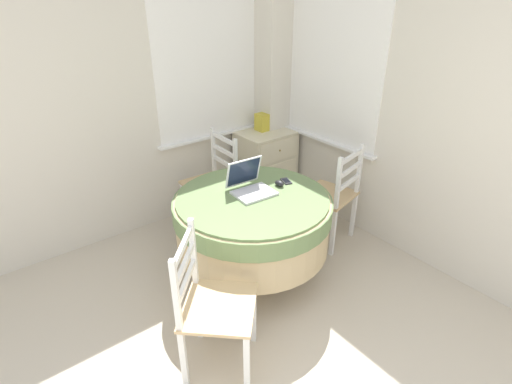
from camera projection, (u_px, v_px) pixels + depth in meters
The scene contains 10 objects.
corner_room_shell at pixel (265, 110), 3.01m from camera, with size 4.63×4.78×2.55m.
round_dining_table at pixel (253, 218), 3.03m from camera, with size 1.19×1.19×0.73m.
laptop at pixel (250, 186), 3.00m from camera, with size 0.31×0.31×0.24m.
computer_mouse at pixel (279, 183), 3.10m from camera, with size 0.05×0.09×0.04m.
cell_phone at pixel (286, 181), 3.17m from camera, with size 0.09×0.12×0.01m.
dining_chair_near_back_window at pixel (213, 183), 3.77m from camera, with size 0.43×0.45×0.92m.
dining_chair_near_right_window at pixel (332, 196), 3.54m from camera, with size 0.52×0.50×0.92m.
dining_chair_camera_near at pixel (212, 306), 2.32m from camera, with size 0.60×0.60×0.92m.
corner_cabinet at pixel (266, 165), 4.33m from camera, with size 0.58×0.47×0.77m.
storage_box at pixel (266, 121), 4.17m from camera, with size 0.21×0.13×0.18m.
Camera 1 is at (-0.48, -0.41, 2.12)m, focal length 28.00 mm.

